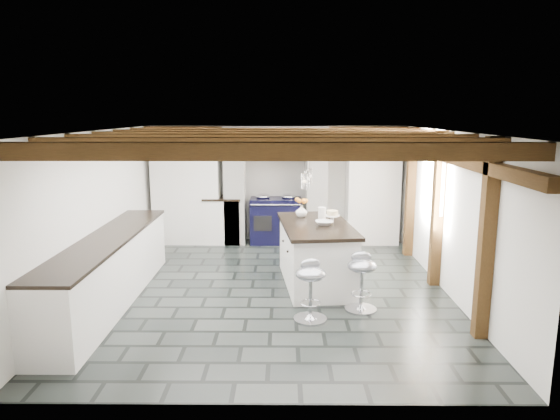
{
  "coord_description": "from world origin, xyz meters",
  "views": [
    {
      "loc": [
        0.16,
        -7.01,
        2.54
      ],
      "look_at": [
        0.1,
        0.4,
        1.1
      ],
      "focal_mm": 32.0,
      "sensor_mm": 36.0,
      "label": 1
    }
  ],
  "objects_px": {
    "kitchen_island": "(316,253)",
    "bar_stool_near": "(362,275)",
    "range_cooker": "(276,219)",
    "bar_stool_far": "(310,283)"
  },
  "relations": [
    {
      "from": "kitchen_island",
      "to": "bar_stool_near",
      "type": "height_order",
      "value": "kitchen_island"
    },
    {
      "from": "range_cooker",
      "to": "kitchen_island",
      "type": "bearing_deg",
      "value": -75.43
    },
    {
      "from": "kitchen_island",
      "to": "bar_stool_far",
      "type": "height_order",
      "value": "kitchen_island"
    },
    {
      "from": "range_cooker",
      "to": "bar_stool_far",
      "type": "xyz_separation_m",
      "value": [
        0.49,
        -3.82,
        0.01
      ]
    },
    {
      "from": "bar_stool_near",
      "to": "bar_stool_far",
      "type": "relative_size",
      "value": 1.0
    },
    {
      "from": "range_cooker",
      "to": "bar_stool_far",
      "type": "relative_size",
      "value": 1.3
    },
    {
      "from": "kitchen_island",
      "to": "bar_stool_near",
      "type": "bearing_deg",
      "value": -69.29
    },
    {
      "from": "range_cooker",
      "to": "bar_stool_near",
      "type": "bearing_deg",
      "value": -71.54
    },
    {
      "from": "bar_stool_near",
      "to": "bar_stool_far",
      "type": "bearing_deg",
      "value": -154.25
    },
    {
      "from": "range_cooker",
      "to": "bar_stool_near",
      "type": "height_order",
      "value": "range_cooker"
    }
  ]
}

